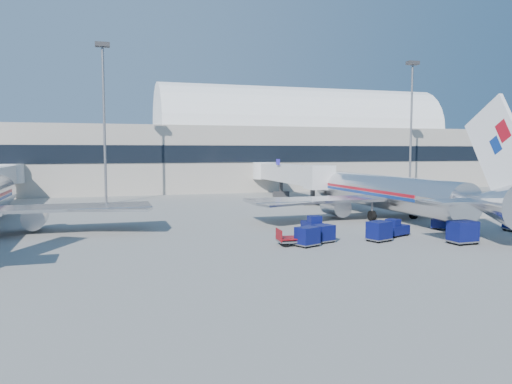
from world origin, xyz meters
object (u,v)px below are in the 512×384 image
object	(u,v)px
mast_west	(104,99)
barrier_near	(463,215)
jetbridge_near	(286,174)
tug_lead	(396,228)
barrier_mid	(488,214)
tug_left	(312,225)
cart_train_a	(379,231)
cart_solo_near	(463,232)
airliner_main	(388,192)
mast_east	(412,108)
cart_train_c	(307,236)
cart_train_b	(324,233)
tug_right	(443,222)
barrier_far	(511,213)
cart_open_red	(293,239)

from	to	relation	value
mast_west	barrier_near	world-z (taller)	mast_west
jetbridge_near	tug_lead	size ratio (longest dim) A/B	10.28
barrier_mid	tug_left	bearing A→B (deg)	-170.39
cart_train_a	cart_solo_near	size ratio (longest dim) A/B	1.02
tug_lead	cart_train_a	bearing A→B (deg)	-168.97
airliner_main	jetbridge_near	world-z (taller)	airliner_main
cart_solo_near	tug_lead	bearing A→B (deg)	119.79
mast_east	cart_train_c	size ratio (longest dim) A/B	10.54
jetbridge_near	cart_train_b	world-z (taller)	jetbridge_near
mast_east	tug_right	xyz separation A→B (m)	(-19.10, -33.82, -14.07)
mast_east	cart_solo_near	xyz separation A→B (m)	(-22.52, -40.65, -13.78)
mast_east	tug_right	bearing A→B (deg)	-119.45
barrier_near	barrier_far	world-z (taller)	same
barrier_mid	tug_right	world-z (taller)	tug_right
barrier_near	cart_train_b	distance (m)	22.76
cart_solo_near	mast_east	bearing A→B (deg)	57.60
jetbridge_near	cart_train_b	size ratio (longest dim) A/B	13.96
mast_west	cart_train_a	size ratio (longest dim) A/B	9.90
barrier_near	cart_train_a	bearing A→B (deg)	-149.54
jetbridge_near	mast_west	bearing A→B (deg)	-178.32
barrier_mid	cart_train_b	bearing A→B (deg)	-160.19
barrier_mid	tug_lead	xyz separation A→B (m)	(-16.96, -7.85, 0.26)
tug_left	cart_open_red	distance (m)	6.53
barrier_mid	airliner_main	bearing A→B (deg)	167.50
jetbridge_near	cart_open_red	distance (m)	40.42
airliner_main	barrier_near	world-z (taller)	airliner_main
jetbridge_near	cart_train_c	bearing A→B (deg)	-107.98
tug_left	cart_open_red	size ratio (longest dim) A/B	0.97
barrier_near	airliner_main	bearing A→B (deg)	162.61
mast_west	cart_train_b	size ratio (longest dim) A/B	11.47
cart_solo_near	cart_open_red	bearing A→B (deg)	161.89
cart_train_a	mast_west	bearing A→B (deg)	100.21
cart_train_c	cart_open_red	xyz separation A→B (m)	(-0.87, 0.78, -0.35)
airliner_main	tug_left	size ratio (longest dim) A/B	14.76
barrier_near	barrier_mid	size ratio (longest dim) A/B	1.00
mast_west	cart_open_red	distance (m)	42.26
mast_east	cart_train_a	bearing A→B (deg)	-127.02
airliner_main	jetbridge_near	distance (m)	26.43
mast_east	barrier_near	world-z (taller)	mast_east
tug_left	barrier_mid	bearing A→B (deg)	-81.36
barrier_near	cart_open_red	bearing A→B (deg)	-159.00
tug_lead	cart_solo_near	xyz separation A→B (m)	(3.14, -4.79, 0.30)
jetbridge_near	cart_open_red	xyz separation A→B (m)	(-13.44, -37.96, -3.45)
cart_train_a	cart_solo_near	distance (m)	6.59
tug_right	cart_train_a	bearing A→B (deg)	-117.56
cart_train_c	barrier_near	bearing A→B (deg)	0.85
mast_west	jetbridge_near	bearing A→B (deg)	1.68
cart_solo_near	cart_train_b	bearing A→B (deg)	156.23
tug_right	cart_train_c	bearing A→B (deg)	-125.36
mast_west	tug_lead	size ratio (longest dim) A/B	8.45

